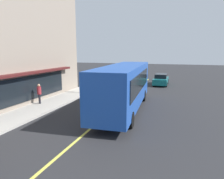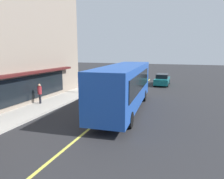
{
  "view_description": "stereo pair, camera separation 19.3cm",
  "coord_description": "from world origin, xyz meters",
  "views": [
    {
      "loc": [
        -15.92,
        -4.87,
        4.55
      ],
      "look_at": [
        -0.97,
        0.1,
        1.6
      ],
      "focal_mm": 32.91,
      "sensor_mm": 36.0,
      "label": 1
    },
    {
      "loc": [
        -15.85,
        -5.05,
        4.55
      ],
      "look_at": [
        -0.97,
        0.1,
        1.6
      ],
      "focal_mm": 32.91,
      "sensor_mm": 36.0,
      "label": 2
    }
  ],
  "objects": [
    {
      "name": "ground",
      "position": [
        0.0,
        0.0,
        0.0
      ],
      "size": [
        120.0,
        120.0,
        0.0
      ],
      "primitive_type": "plane",
      "color": "#28282B"
    },
    {
      "name": "sidewalk",
      "position": [
        0.0,
        5.67,
        0.07
      ],
      "size": [
        80.0,
        2.74,
        0.15
      ],
      "primitive_type": "cube",
      "color": "#B2ADA3",
      "rests_on": "ground"
    },
    {
      "name": "lane_centre_stripe",
      "position": [
        0.0,
        0.0,
        0.0
      ],
      "size": [
        36.0,
        0.16,
        0.01
      ],
      "primitive_type": "cube",
      "color": "#D8D14C",
      "rests_on": "ground"
    },
    {
      "name": "bus",
      "position": [
        -0.93,
        -0.89,
        1.99
      ],
      "size": [
        11.26,
        3.15,
        3.5
      ],
      "color": "#1E4CAD",
      "rests_on": "ground"
    },
    {
      "name": "car_teal",
      "position": [
        12.45,
        -2.47,
        0.74
      ],
      "size": [
        4.3,
        1.86,
        1.52
      ],
      "color": "#14666B",
      "rests_on": "ground"
    },
    {
      "name": "pedestrian_by_curb",
      "position": [
        3.65,
        5.11,
        1.22
      ],
      "size": [
        0.34,
        0.34,
        1.78
      ],
      "color": "black",
      "rests_on": "sidewalk"
    },
    {
      "name": "pedestrian_at_corner",
      "position": [
        -1.75,
        6.32,
        1.16
      ],
      "size": [
        0.34,
        0.34,
        1.69
      ],
      "color": "black",
      "rests_on": "sidewalk"
    },
    {
      "name": "pedestrian_waiting",
      "position": [
        11.78,
        5.16,
        1.08
      ],
      "size": [
        0.34,
        0.34,
        1.56
      ],
      "color": "black",
      "rests_on": "sidewalk"
    }
  ]
}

